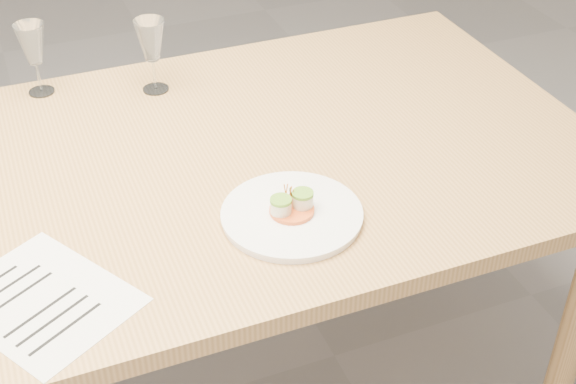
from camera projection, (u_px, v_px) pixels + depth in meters
name	position (u px, v px, depth m)	size (l,w,h in m)	color
dining_table	(53.00, 220.00, 1.66)	(2.40, 1.00, 0.75)	tan
dinner_plate	(292.00, 214.00, 1.55)	(0.28, 0.28, 0.07)	white
recipe_sheet	(42.00, 300.00, 1.37)	(0.35, 0.38, 0.00)	white
wine_glass_3	(32.00, 46.00, 1.89)	(0.07, 0.07, 0.18)	white
wine_glass_4	(151.00, 42.00, 1.90)	(0.07, 0.07, 0.18)	white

